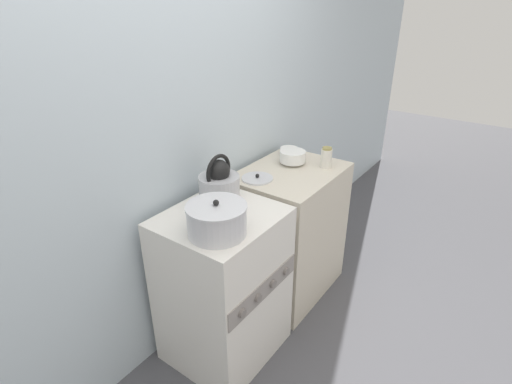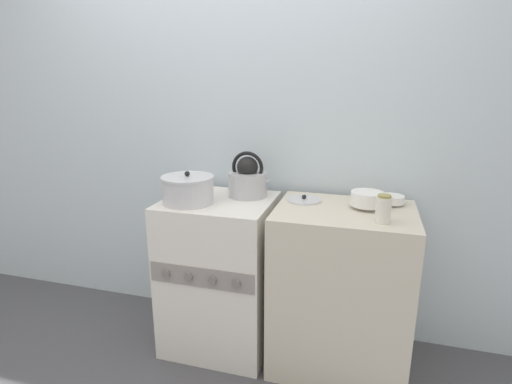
% 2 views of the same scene
% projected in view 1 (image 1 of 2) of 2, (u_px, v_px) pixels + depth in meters
% --- Properties ---
extents(ground_plane, '(12.00, 12.00, 0.00)m').
position_uv_depth(ground_plane, '(263.00, 367.00, 2.26)').
color(ground_plane, '#4C4C51').
extents(wall_back, '(7.00, 0.06, 2.50)m').
position_uv_depth(wall_back, '(166.00, 136.00, 2.03)').
color(wall_back, silver).
rests_on(wall_back, ground_plane).
extents(stove, '(0.60, 0.56, 0.90)m').
position_uv_depth(stove, '(224.00, 286.00, 2.20)').
color(stove, silver).
rests_on(stove, ground_plane).
extents(counter, '(0.71, 0.54, 0.90)m').
position_uv_depth(counter, '(289.00, 232.00, 2.71)').
color(counter, beige).
rests_on(counter, ground_plane).
extents(kettle, '(0.27, 0.22, 0.26)m').
position_uv_depth(kettle, '(219.00, 183.00, 2.12)').
color(kettle, '#B2B2B7').
rests_on(kettle, stove).
extents(cooking_pot, '(0.28, 0.28, 0.17)m').
position_uv_depth(cooking_pot, '(217.00, 220.00, 1.82)').
color(cooking_pot, silver).
rests_on(cooking_pot, stove).
extents(enamel_bowl, '(0.17, 0.17, 0.09)m').
position_uv_depth(enamel_bowl, '(293.00, 157.00, 2.59)').
color(enamel_bowl, white).
rests_on(enamel_bowl, counter).
extents(small_ceramic_bowl, '(0.13, 0.13, 0.05)m').
position_uv_depth(small_ceramic_bowl, '(289.00, 151.00, 2.74)').
color(small_ceramic_bowl, white).
rests_on(small_ceramic_bowl, counter).
extents(storage_jar, '(0.07, 0.07, 0.13)m').
position_uv_depth(storage_jar, '(326.00, 158.00, 2.53)').
color(storage_jar, silver).
rests_on(storage_jar, counter).
extents(loose_pot_lid, '(0.19, 0.19, 0.03)m').
position_uv_depth(loose_pot_lid, '(257.00, 178.00, 2.39)').
color(loose_pot_lid, silver).
rests_on(loose_pot_lid, counter).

